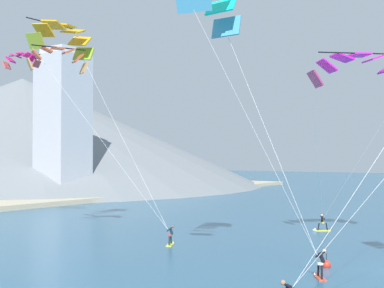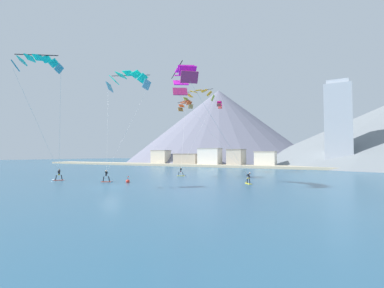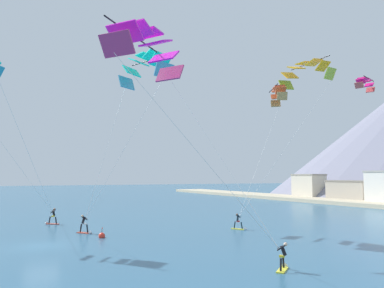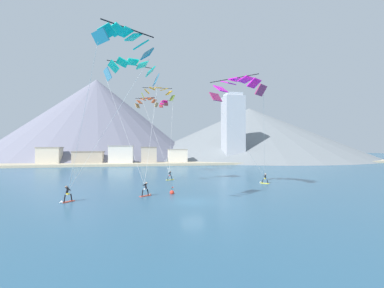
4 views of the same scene
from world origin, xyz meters
The scene contains 20 objects.
ground_plane centered at (0.00, 0.00, 0.00)m, with size 400.00×400.00×0.00m, color #2D5B7A.
kitesurfer_near_lead centered at (-4.92, 4.12, 0.56)m, with size 1.65×1.34×1.79m.
kitesurfer_near_trail centered at (-0.60, 18.31, 0.46)m, with size 1.73×1.16×1.66m.
kitesurfer_mid_center centered at (-13.45, 2.07, 0.57)m, with size 1.42×1.59×1.81m.
kitesurfer_far_left centered at (13.85, 11.51, 0.44)m, with size 1.42×1.59×1.64m.
parafoil_kite_near_lead centered at (-6.94, 10.50, 17.19)m, with size 7.93×8.76×17.11m.
parafoil_kite_near_trail centered at (-2.39, 29.19, 17.89)m, with size 7.34×12.44×17.82m.
parafoil_kite_mid_center centered at (-6.82, -5.28, 15.00)m, with size 8.89×9.72×14.44m.
parafoil_kite_far_left centered at (7.09, 5.60, 14.17)m, with size 10.06×9.30×13.95m.
parafoil_kite_distant_high_outer centered at (-4.87, 26.97, 15.46)m, with size 4.90×3.49×2.09m.
parafoil_kite_distant_low_drift centered at (-0.60, 37.33, 16.98)m, with size 2.23×4.09×1.53m.
race_marker_buoy centered at (-1.77, 4.92, 0.16)m, with size 0.56×0.56×1.02m.
shoreline_strip centered at (0.00, 56.51, 0.35)m, with size 180.00×10.00×0.70m, color #BCAD8E.
shore_building_harbour_front centered at (-12.92, 58.63, 3.16)m, with size 7.91×4.68×6.30m.
shore_building_promenade_mid centered at (-35.05, 60.62, 2.91)m, with size 7.03×4.66×5.79m.
shore_building_quay_east centered at (5.76, 60.70, 2.57)m, with size 6.67×4.58×5.11m.
shore_building_quay_west centered at (-23.43, 60.65, 2.23)m, with size 9.70×4.29×4.43m.
shore_building_old_town centered at (-3.98, 60.70, 2.96)m, with size 5.25×6.47×5.89m.
highrise_tower centered at (26.23, 61.60, 12.44)m, with size 7.00×7.00×25.30m.
mountain_peak_west_ridge centered at (-29.56, 108.06, 19.88)m, with size 99.72×99.72×39.76m.
Camera 2 is at (23.71, -23.32, 3.97)m, focal length 24.00 mm.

